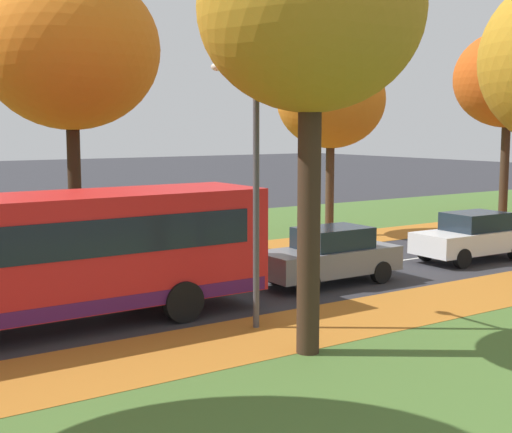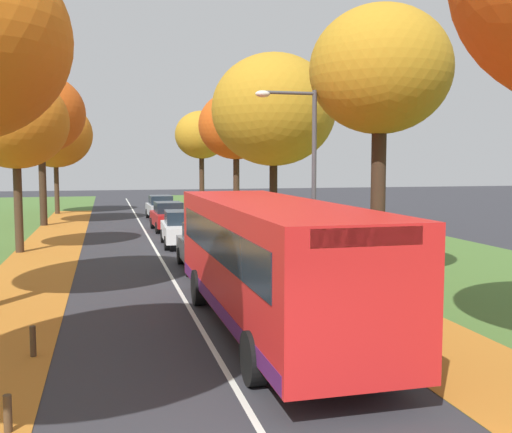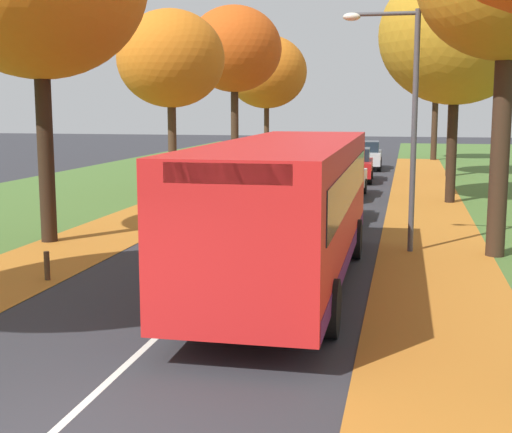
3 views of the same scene
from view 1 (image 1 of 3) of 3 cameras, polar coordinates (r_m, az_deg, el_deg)
name	(u,v)px [view 1 (image 1 of 3)]	position (r m, az deg, el deg)	size (l,w,h in m)	color
grass_verge_left	(249,228)	(31.46, -0.57, -0.96)	(12.00, 90.00, 0.01)	#476B2D
leaf_litter_left	(176,258)	(24.55, -6.45, -3.31)	(2.80, 60.00, 0.00)	#B26B23
leaf_litter_right	(356,317)	(17.09, 7.98, -7.98)	(2.80, 60.00, 0.00)	#B26B23
road_centre_line	(399,261)	(24.38, 11.35, -3.49)	(0.12, 80.00, 0.01)	silver
tree_left_near	(70,50)	(24.01, -14.64, 12.79)	(5.71, 5.71, 9.49)	black
tree_left_mid	(331,100)	(29.39, 6.01, 9.28)	(4.42, 4.42, 7.56)	#422D1E
tree_left_far	(508,79)	(37.73, 19.53, 10.30)	(5.31, 5.31, 9.20)	#382619
tree_right_near	(311,12)	(13.92, 4.41, 16.00)	(4.30, 4.30, 8.59)	#382619
streetlamp_right	(248,160)	(15.78, -0.66, 4.56)	(1.89, 0.28, 6.00)	#47474C
bus	(40,254)	(16.28, -16.90, -2.88)	(2.72, 10.42, 2.98)	red
car_grey_lead	(330,256)	(20.47, 5.90, -3.12)	(1.81, 4.21, 1.62)	slate
car_white_following	(473,236)	(24.95, 16.93, -1.54)	(1.88, 4.25, 1.62)	silver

